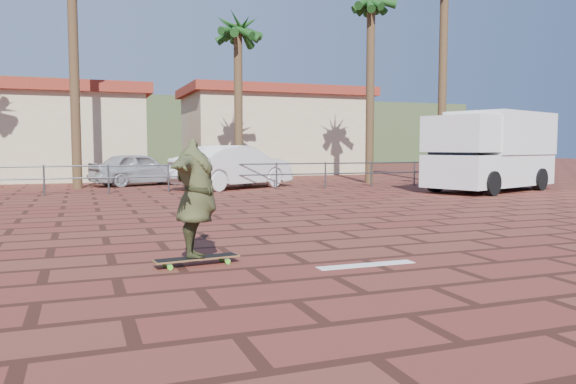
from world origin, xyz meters
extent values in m
plane|color=brown|center=(0.00, 0.00, 0.00)|extent=(120.00, 120.00, 0.00)
cube|color=white|center=(0.70, -1.20, 0.00)|extent=(1.40, 0.22, 0.01)
cylinder|color=#47494F|center=(-4.00, 12.00, 0.50)|extent=(0.06, 0.06, 1.00)
cylinder|color=#47494F|center=(-2.00, 12.00, 0.50)|extent=(0.06, 0.06, 1.00)
cylinder|color=#47494F|center=(0.00, 12.00, 0.50)|extent=(0.06, 0.06, 1.00)
cylinder|color=#47494F|center=(2.00, 12.00, 0.50)|extent=(0.06, 0.06, 1.00)
cylinder|color=#47494F|center=(4.00, 12.00, 0.50)|extent=(0.06, 0.06, 1.00)
cylinder|color=#47494F|center=(6.00, 12.00, 0.50)|extent=(0.06, 0.06, 1.00)
cylinder|color=#47494F|center=(8.00, 12.00, 0.50)|extent=(0.06, 0.06, 1.00)
cylinder|color=#47494F|center=(10.00, 12.00, 0.50)|extent=(0.06, 0.06, 1.00)
cylinder|color=#47494F|center=(12.00, 12.00, 0.50)|extent=(0.06, 0.06, 1.00)
cylinder|color=#47494F|center=(0.00, 12.00, 0.95)|extent=(24.00, 0.05, 0.05)
cylinder|color=#47494F|center=(0.00, 12.00, 0.55)|extent=(24.00, 0.05, 0.05)
cylinder|color=brown|center=(-3.00, 15.00, 4.10)|extent=(0.36, 0.36, 8.20)
cylinder|color=brown|center=(3.50, 15.50, 3.25)|extent=(0.36, 0.36, 6.50)
sphere|color=#1B4E1A|center=(3.50, 15.50, 6.55)|extent=(2.40, 2.40, 2.40)
cylinder|color=brown|center=(9.00, 14.00, 3.90)|extent=(0.36, 0.36, 7.80)
sphere|color=#1B4E1A|center=(9.00, 14.00, 7.85)|extent=(2.40, 2.40, 2.40)
cylinder|color=brown|center=(12.00, 13.00, 4.40)|extent=(0.36, 0.36, 8.80)
cube|color=beige|center=(-6.00, 22.00, 2.00)|extent=(12.00, 7.00, 4.00)
cube|color=maroon|center=(-6.00, 22.00, 4.25)|extent=(12.60, 7.60, 0.50)
cube|color=beige|center=(8.00, 24.00, 2.25)|extent=(10.00, 6.00, 4.50)
cube|color=maroon|center=(8.00, 24.00, 4.75)|extent=(10.60, 6.60, 0.50)
cube|color=#384C28|center=(0.00, 50.00, 3.00)|extent=(70.00, 18.00, 6.00)
cube|color=olive|center=(-1.44, -0.43, 0.10)|extent=(1.17, 0.40, 0.02)
cube|color=black|center=(-1.44, -0.43, 0.11)|extent=(1.13, 0.37, 0.00)
cube|color=silver|center=(-1.84, -0.48, 0.07)|extent=(0.09, 0.19, 0.03)
cube|color=silver|center=(-1.05, -0.38, 0.07)|extent=(0.09, 0.19, 0.03)
cylinder|color=#53C92A|center=(-1.82, -0.60, 0.04)|extent=(0.08, 0.04, 0.07)
cylinder|color=#53C92A|center=(-1.85, -0.37, 0.04)|extent=(0.08, 0.04, 0.07)
cylinder|color=#53C92A|center=(-1.03, -0.49, 0.04)|extent=(0.08, 0.04, 0.07)
cylinder|color=#53C92A|center=(-1.06, -0.26, 0.04)|extent=(0.08, 0.04, 0.07)
imported|color=#3F4223|center=(-1.44, -0.43, 0.90)|extent=(1.17, 2.01, 1.58)
cube|color=white|center=(10.94, 8.56, 0.76)|extent=(5.88, 4.03, 1.11)
cube|color=white|center=(11.59, 8.81, 2.07)|extent=(4.60, 3.62, 1.51)
cube|color=white|center=(9.15, 7.87, 2.02)|extent=(2.30, 2.65, 1.21)
cube|color=black|center=(8.53, 7.63, 1.56)|extent=(0.67, 1.62, 0.66)
cylinder|color=black|center=(9.62, 6.92, 0.40)|extent=(0.85, 0.55, 0.81)
cylinder|color=black|center=(8.86, 8.89, 0.40)|extent=(0.85, 0.55, 0.81)
cylinder|color=black|center=(12.82, 8.15, 0.40)|extent=(0.85, 0.55, 0.81)
cylinder|color=black|center=(12.06, 10.13, 0.40)|extent=(0.85, 0.55, 0.81)
imported|color=#A5A8AC|center=(-0.62, 16.00, 0.67)|extent=(4.25, 2.77, 1.34)
imported|color=white|center=(2.62, 13.00, 0.82)|extent=(5.19, 3.90, 1.64)
cylinder|color=gray|center=(10.74, 12.00, 1.25)|extent=(0.07, 0.07, 2.50)
cube|color=#193FB2|center=(10.74, 12.00, 2.27)|extent=(0.51, 0.11, 0.51)
camera|label=1|loc=(-2.87, -7.81, 1.59)|focal=35.00mm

